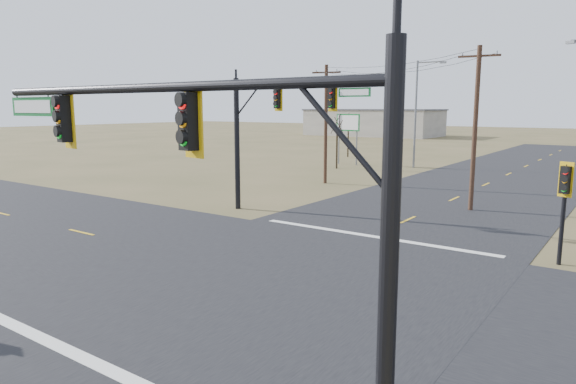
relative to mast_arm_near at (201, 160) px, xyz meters
The scene contains 15 objects.
ground 9.84m from the mast_arm_near, 116.70° to the left, with size 320.00×320.00×0.00m, color brown.
road_ew 9.83m from the mast_arm_near, 116.70° to the left, with size 160.00×14.00×0.02m, color black.
road_ns 9.83m from the mast_arm_near, 116.70° to the left, with size 14.00×160.00×0.02m, color black.
stop_bar_near 6.34m from the mast_arm_near, behind, with size 12.00×0.40×0.01m, color silver.
stop_bar_far 16.29m from the mast_arm_near, 104.12° to the left, with size 12.00×0.40×0.01m, color silver.
mast_arm_near is the anchor object (origin of this frame).
mast_arm_far 19.76m from the mast_arm_near, 122.74° to the left, with size 9.60×0.44×7.78m.
pedestal_signal_ne 15.82m from the mast_arm_near, 74.61° to the left, with size 0.67×0.58×4.07m.
utility_pole_near 24.33m from the mast_arm_near, 94.23° to the left, with size 2.35×0.31×9.59m.
utility_pole_far 32.36m from the mast_arm_near, 117.02° to the left, with size 2.23×0.81×9.41m.
highway_sign 46.58m from the mast_arm_near, 115.32° to the left, with size 2.88×0.35×5.42m.
streetlight_c 45.33m from the mast_arm_near, 106.34° to the left, with size 2.97×0.27×10.70m.
bare_tree_a 42.77m from the mast_arm_near, 116.47° to the left, with size 3.04×3.04×5.59m.
bare_tree_b 55.38m from the mast_arm_near, 115.79° to the left, with size 2.59×2.59×5.72m.
warehouse_left 106.90m from the mast_arm_near, 114.18° to the left, with size 28.00×14.00×5.50m, color #ADA599.
Camera 1 is at (10.42, -14.17, 6.06)m, focal length 32.00 mm.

